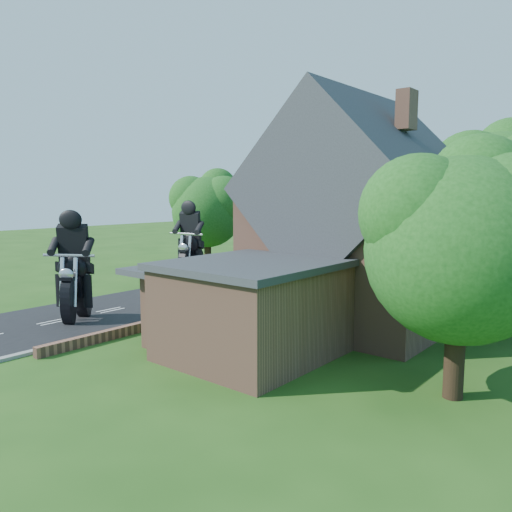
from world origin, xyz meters
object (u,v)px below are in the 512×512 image
Objects in this scene: motorcycle_follow at (191,271)px; house at (359,226)px; garden_wall at (241,302)px; annex at (250,307)px; motorcycle_lead at (76,305)px.

house is at bearing 161.84° from motorcycle_follow.
garden_wall is 2.15× the size of house.
annex is 4.32× the size of motorcycle_lead.
garden_wall is at bearing -149.49° from motorcycle_lead.
house reaches higher than motorcycle_follow.
annex is 9.44m from motorcycle_lead.
motorcycle_lead is at bearing -117.31° from garden_wall.
house is at bearing 84.76° from annex.
motorcycle_follow is at bearing 145.20° from annex.
garden_wall is 7.37m from motorcycle_follow.
annex is at bearing 156.33° from motorcycle_lead.
house is (6.19, 1.00, 4.14)m from garden_wall.
motorcycle_lead reaches higher than garden_wall.
motorcycle_lead is at bearing -171.49° from annex.
motorcycle_follow reaches higher than garden_wall.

